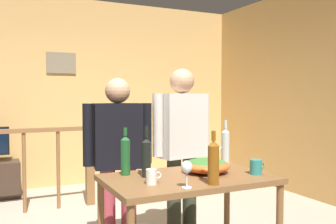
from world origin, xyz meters
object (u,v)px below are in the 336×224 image
salad_bowl (206,165)px  person_standing_left (118,153)px  wine_bottle_dark (146,156)px  mug_teal (256,167)px  wine_bottle_green (125,155)px  stair_railing (8,161)px  mug_white (152,177)px  framed_picture (61,63)px  person_standing_right (182,141)px  serving_table (189,189)px  wine_bottle_clear (225,147)px  wine_glass (187,168)px  wine_bottle_amber (213,162)px

salad_bowl → person_standing_left: size_ratio=0.23×
wine_bottle_dark → mug_teal: bearing=-19.3°
wine_bottle_green → wine_bottle_dark: 0.17m
stair_railing → mug_white: size_ratio=26.16×
wine_bottle_dark → stair_railing: bearing=110.6°
wine_bottle_dark → person_standing_left: person_standing_left is taller
framed_picture → mug_teal: framed_picture is taller
mug_teal → person_standing_left: (-0.79, 0.84, 0.04)m
wine_bottle_dark → person_standing_left: 0.58m
framed_picture → person_standing_right: bearing=-77.5°
framed_picture → stair_railing: (-0.81, -1.13, -1.24)m
serving_table → wine_bottle_clear: 0.55m
wine_glass → wine_bottle_amber: size_ratio=0.49×
salad_bowl → mug_white: 0.53m
stair_railing → person_standing_left: person_standing_left is taller
mug_white → mug_teal: mug_teal is taller
serving_table → wine_bottle_dark: wine_bottle_dark is taller
wine_glass → wine_bottle_green: (-0.22, 0.53, 0.02)m
serving_table → wine_glass: bearing=-120.8°
wine_bottle_green → wine_bottle_amber: (0.42, -0.52, 0.00)m
stair_railing → salad_bowl: 2.62m
salad_bowl → person_standing_left: bearing=127.2°
wine_bottle_green → mug_teal: size_ratio=2.82×
wine_bottle_amber → wine_glass: bearing=-178.3°
wine_glass → mug_white: 0.26m
wine_bottle_amber → framed_picture: bearing=95.1°
wine_bottle_amber → person_standing_right: person_standing_right is taller
person_standing_right → wine_bottle_green: bearing=23.0°
salad_bowl → person_standing_left: (-0.48, 0.64, 0.03)m
serving_table → person_standing_left: bearing=114.0°
wine_bottle_green → person_standing_left: size_ratio=0.23×
framed_picture → salad_bowl: 3.58m
wine_bottle_green → mug_teal: wine_bottle_green is taller
framed_picture → stair_railing: size_ratio=0.15×
wine_glass → mug_teal: size_ratio=1.41×
wine_glass → mug_white: size_ratio=1.61×
wine_bottle_dark → wine_bottle_amber: (0.31, -0.40, 0.00)m
wine_bottle_dark → mug_white: 0.24m
salad_bowl → wine_glass: bearing=-136.0°
wine_bottle_dark → mug_teal: (0.76, -0.27, -0.09)m
wine_glass → mug_white: wine_glass is taller
wine_glass → person_standing_left: (-0.13, 0.98, -0.03)m
person_standing_left → wine_glass: bearing=107.5°
wine_bottle_dark → wine_bottle_green: bearing=131.8°
wine_bottle_dark → mug_teal: size_ratio=2.95×
wine_bottle_clear → wine_bottle_amber: bearing=-131.3°
salad_bowl → framed_picture: bearing=98.1°
wine_bottle_green → framed_picture: bearing=88.4°
stair_railing → wine_bottle_dark: (0.83, -2.20, 0.32)m
wine_bottle_dark → person_standing_left: (-0.03, 0.57, -0.05)m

